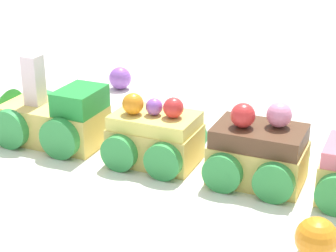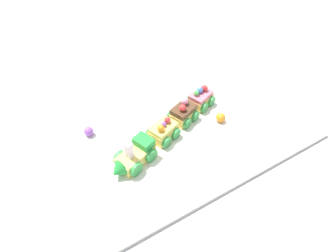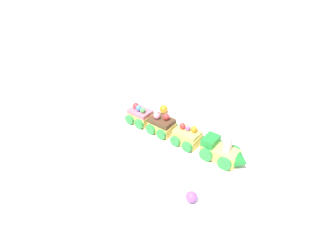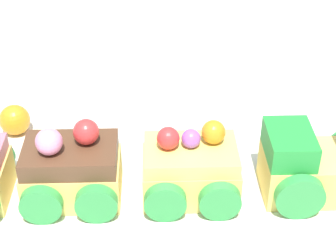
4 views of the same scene
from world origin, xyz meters
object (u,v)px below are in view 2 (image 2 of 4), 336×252
(cake_car_chocolate, at_px, (183,113))
(gumball_orange, at_px, (221,118))
(cake_car_strawberry, at_px, (200,98))
(gumball_purple, at_px, (89,131))
(cake_train_locomotive, at_px, (133,157))
(cake_car_lemon, at_px, (163,131))

(cake_car_chocolate, bearing_deg, gumball_orange, 125.37)
(cake_car_strawberry, height_order, gumball_purple, cake_car_strawberry)
(gumball_orange, bearing_deg, cake_car_strawberry, -84.49)
(cake_train_locomotive, relative_size, gumball_purple, 4.95)
(cake_train_locomotive, xyz_separation_m, gumball_orange, (-0.30, -0.01, -0.01))
(cake_train_locomotive, relative_size, cake_car_lemon, 1.45)
(cake_car_strawberry, xyz_separation_m, gumball_purple, (0.36, -0.05, -0.01))
(gumball_orange, bearing_deg, cake_car_lemon, -8.75)
(gumball_purple, bearing_deg, cake_train_locomotive, 114.19)
(cake_car_strawberry, bearing_deg, cake_train_locomotive, 0.05)
(gumball_orange, bearing_deg, cake_car_chocolate, -33.66)
(cake_car_lemon, distance_m, cake_car_chocolate, 0.10)
(cake_train_locomotive, distance_m, cake_car_lemon, 0.12)
(cake_car_chocolate, xyz_separation_m, cake_car_strawberry, (-0.09, -0.03, -0.00))
(cake_car_lemon, distance_m, gumball_purple, 0.22)
(gumball_orange, bearing_deg, cake_train_locomotive, 2.76)
(cake_car_lemon, height_order, gumball_orange, cake_car_lemon)
(cake_car_chocolate, relative_size, cake_car_strawberry, 1.00)
(cake_car_chocolate, distance_m, cake_car_strawberry, 0.09)
(gumball_purple, bearing_deg, cake_car_lemon, 147.84)
(cake_car_strawberry, height_order, gumball_orange, cake_car_strawberry)
(cake_car_lemon, bearing_deg, cake_car_strawberry, -179.83)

